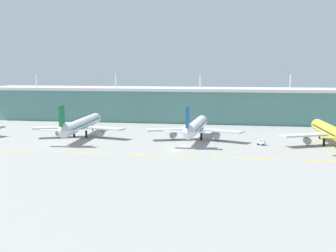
% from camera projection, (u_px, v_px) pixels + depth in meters
% --- Properties ---
extents(ground_plane, '(600.00, 600.00, 0.00)m').
position_uv_depth(ground_plane, '(175.00, 150.00, 201.98)').
color(ground_plane, gray).
extents(terminal_building, '(288.00, 34.00, 31.29)m').
position_uv_depth(terminal_building, '(201.00, 105.00, 305.76)').
color(terminal_building, slate).
rests_on(terminal_building, ground).
extents(airliner_near_middle, '(48.67, 68.25, 18.90)m').
position_uv_depth(airliner_near_middle, '(81.00, 125.00, 239.91)').
color(airliner_near_middle, silver).
rests_on(airliner_near_middle, ground).
extents(airliner_center, '(48.79, 60.72, 18.90)m').
position_uv_depth(airliner_center, '(195.00, 127.00, 231.00)').
color(airliner_center, white).
rests_on(airliner_center, ground).
extents(airliner_far_middle, '(48.56, 59.55, 18.90)m').
position_uv_depth(airliner_far_middle, '(331.00, 132.00, 213.97)').
color(airliner_far_middle, yellow).
rests_on(airliner_far_middle, ground).
extents(taxiway_stripe_west, '(28.00, 0.70, 0.04)m').
position_uv_depth(taxiway_stripe_west, '(9.00, 150.00, 202.62)').
color(taxiway_stripe_west, yellow).
rests_on(taxiway_stripe_west, ground).
extents(taxiway_stripe_mid_west, '(28.00, 0.70, 0.04)m').
position_uv_depth(taxiway_stripe_mid_west, '(84.00, 153.00, 196.75)').
color(taxiway_stripe_mid_west, yellow).
rests_on(taxiway_stripe_mid_west, ground).
extents(taxiway_stripe_centre, '(28.00, 0.70, 0.04)m').
position_uv_depth(taxiway_stripe_centre, '(163.00, 155.00, 190.88)').
color(taxiway_stripe_centre, yellow).
rests_on(taxiway_stripe_centre, ground).
extents(taxiway_stripe_mid_east, '(28.00, 0.70, 0.04)m').
position_uv_depth(taxiway_stripe_mid_east, '(247.00, 158.00, 185.01)').
color(taxiway_stripe_mid_east, yellow).
rests_on(taxiway_stripe_mid_east, ground).
extents(baggage_cart, '(4.02, 3.19, 2.48)m').
position_uv_depth(baggage_cart, '(261.00, 142.00, 215.63)').
color(baggage_cart, silver).
rests_on(baggage_cart, ground).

